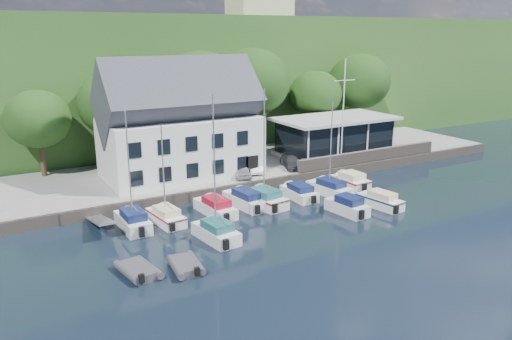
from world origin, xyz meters
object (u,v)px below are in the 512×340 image
object	(u,v)px
car_dgrey	(291,162)
boat_r2_1	(215,178)
club_pavilion	(335,135)
flagpole	(343,112)
car_blue	(309,157)
boat_r1_7	(350,180)
boat_r1_1	(163,172)
boat_r1_2	(214,161)
boat_r1_0	(129,168)
boat_r1_5	(299,191)
dinghy_0	(138,269)
car_white	(253,165)
boat_r1_3	(245,198)
boat_r1_6	(331,147)
boat_r2_4	(380,199)
dinghy_1	(186,264)
boat_r1_4	(264,151)
boat_r2_3	(347,204)
harbor_building	(180,129)
car_silver	(241,170)

from	to	relation	value
car_dgrey	boat_r2_1	size ratio (longest dim) A/B	0.43
club_pavilion	flagpole	xyz separation A→B (m)	(-2.03, -3.68, 3.26)
car_dgrey	car_blue	distance (m)	2.46
boat_r1_7	flagpole	bearing A→B (deg)	58.86
club_pavilion	boat_r1_1	bearing A→B (deg)	-159.67
car_blue	boat_r1_2	distance (m)	15.22
car_dgrey	boat_r1_1	world-z (taller)	boat_r1_1
boat_r1_0	boat_r1_7	size ratio (longest dim) A/B	1.72
boat_r1_5	boat_r1_1	bearing A→B (deg)	-179.41
car_dgrey	boat_r2_1	bearing A→B (deg)	-124.39
boat_r1_5	dinghy_0	xyz separation A→B (m)	(-16.53, -7.11, -0.30)
car_blue	boat_r2_1	distance (m)	19.43
car_white	boat_r1_3	bearing A→B (deg)	-107.43
boat_r1_3	boat_r2_1	world-z (taller)	boat_r2_1
boat_r1_6	car_dgrey	bearing A→B (deg)	80.76
boat_r1_5	boat_r1_7	bearing A→B (deg)	4.33
club_pavilion	boat_r1_6	xyz separation A→B (m)	(-7.58, -8.96, 1.33)
flagpole	boat_r1_0	size ratio (longest dim) A/B	1.14
boat_r2_4	dinghy_1	distance (m)	18.60
flagpole	boat_r1_0	xyz separation A→B (m)	(-23.30, -4.66, -1.64)
club_pavilion	boat_r2_1	distance (m)	24.76
car_blue	boat_r1_4	xyz separation A→B (m)	(-9.19, -6.43, 3.06)
boat_r1_3	boat_r1_5	size ratio (longest dim) A/B	1.20
car_dgrey	dinghy_0	size ratio (longest dim) A/B	1.23
boat_r1_1	car_dgrey	bearing A→B (deg)	13.63
boat_r1_0	car_white	bearing A→B (deg)	23.36
boat_r1_3	boat_r1_1	bearing A→B (deg)	176.62
boat_r1_0	boat_r2_3	distance (m)	17.27
harbor_building	boat_r2_3	bearing A→B (deg)	-58.51
harbor_building	boat_r1_5	size ratio (longest dim) A/B	2.56
car_white	harbor_building	bearing A→B (deg)	175.41
car_dgrey	boat_r1_2	xyz separation A→B (m)	(-11.18, -5.88, 2.81)
club_pavilion	boat_r1_7	distance (m)	9.71
club_pavilion	boat_r1_5	world-z (taller)	club_pavilion
car_dgrey	boat_r2_1	xyz separation A→B (m)	(-13.33, -10.62, 2.99)
harbor_building	boat_r2_3	xyz separation A→B (m)	(8.64, -14.11, -4.60)
club_pavilion	boat_r1_2	xyz separation A→B (m)	(-18.69, -8.53, 1.33)
boat_r1_3	boat_r2_1	bearing A→B (deg)	-141.15
boat_r1_2	boat_r1_4	world-z (taller)	boat_r1_4
boat_r1_0	boat_r1_2	bearing A→B (deg)	-2.75
flagpole	boat_r1_5	world-z (taller)	flagpole
boat_r1_5	dinghy_0	distance (m)	18.00
boat_r2_3	car_white	bearing A→B (deg)	94.25
boat_r1_6	boat_r2_4	xyz separation A→B (m)	(1.59, -4.84, -3.68)
club_pavilion	boat_r1_3	xyz separation A→B (m)	(-15.69, -8.09, -2.30)
boat_r1_0	boat_r1_7	xyz separation A→B (m)	(20.78, 0.08, -3.92)
boat_r1_2	boat_r2_4	xyz separation A→B (m)	(12.70, -5.27, -3.69)
boat_r1_3	dinghy_0	distance (m)	13.75
dinghy_0	car_blue	bearing A→B (deg)	21.79
boat_r1_5	car_silver	bearing A→B (deg)	117.82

